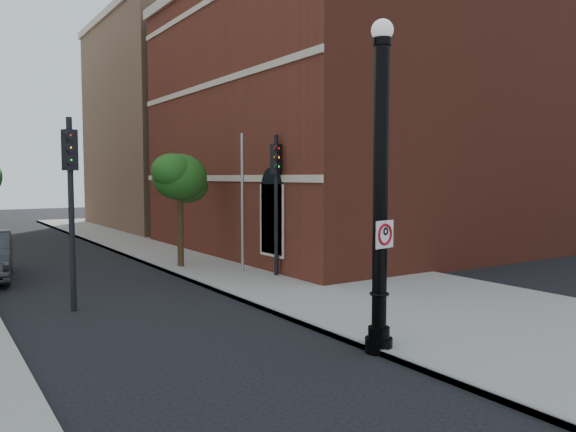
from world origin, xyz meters
TOP-DOWN VIEW (x-y plane):
  - ground at (0.00, 0.00)m, footprint 120.00×120.00m
  - sidewalk_right at (6.00, 10.00)m, footprint 8.00×60.00m
  - curb_edge at (2.05, 10.00)m, footprint 0.10×60.00m
  - brick_wall_building at (16.00, 14.00)m, footprint 22.30×16.30m
  - bg_building_tan_b at (16.00, 30.00)m, footprint 22.00×14.00m
  - lamppost at (2.17, 0.30)m, footprint 0.56×0.56m
  - no_parking_sign at (2.14, 0.13)m, footprint 0.54×0.13m
  - traffic_signal_left at (-2.22, 7.37)m, footprint 0.39×0.45m
  - traffic_signal_right at (4.79, 8.46)m, footprint 0.40×0.44m
  - utility_pole at (4.15, 9.74)m, footprint 0.10×0.10m
  - street_tree_c at (2.80, 12.22)m, footprint 2.46×2.22m

SIDE VIEW (x-z plane):
  - ground at x=0.00m, z-range 0.00..0.00m
  - sidewalk_right at x=6.00m, z-range 0.00..0.12m
  - curb_edge at x=2.05m, z-range 0.00..0.14m
  - no_parking_sign at x=2.14m, z-range 2.15..2.70m
  - utility_pole at x=4.15m, z-range 0.00..5.11m
  - lamppost at x=2.17m, z-range -0.25..6.38m
  - traffic_signal_right at x=4.79m, z-range 0.87..5.87m
  - traffic_signal_left at x=-2.22m, z-range 0.89..6.00m
  - street_tree_c at x=2.80m, z-range 1.27..5.71m
  - brick_wall_building at x=16.00m, z-range 0.01..12.51m
  - bg_building_tan_b at x=16.00m, z-range 0.00..14.00m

